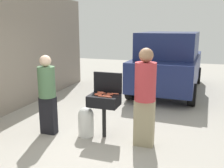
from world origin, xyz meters
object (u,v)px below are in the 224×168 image
hot_dog_7 (110,94)px  hot_dog_10 (100,94)px  hot_dog_0 (109,95)px  hot_dog_9 (99,95)px  hot_dog_1 (101,92)px  hot_dog_5 (102,93)px  hot_dog_3 (98,95)px  propane_tank (86,121)px  person_left (47,92)px  hot_dog_4 (106,96)px  hot_dog_6 (107,95)px  person_right (145,94)px  bbq_grill (104,102)px  hot_dog_2 (101,96)px  parked_minivan (169,62)px  hot_dog_8 (108,97)px  hot_dog_11 (115,94)px  hot_dog_12 (98,94)px

hot_dog_7 → hot_dog_10: 0.21m
hot_dog_0 → hot_dog_9: same height
hot_dog_1 → hot_dog_5: (0.06, -0.05, 0.00)m
hot_dog_3 → propane_tank: 0.63m
hot_dog_7 → person_left: person_left is taller
hot_dog_3 → person_left: size_ratio=0.08×
person_left → hot_dog_4: bearing=10.9°
hot_dog_6 → propane_tank: bearing=-175.9°
hot_dog_10 → hot_dog_1: bearing=106.7°
hot_dog_9 → person_right: 0.95m
hot_dog_6 → propane_tank: (-0.45, -0.03, -0.57)m
hot_dog_9 → hot_dog_7: bearing=36.3°
bbq_grill → hot_dog_0: (0.11, 0.03, 0.15)m
hot_dog_2 → parked_minivan: 4.47m
hot_dog_5 → parked_minivan: (0.82, 4.18, 0.13)m
hot_dog_3 → hot_dog_7: size_ratio=1.00×
hot_dog_5 → hot_dog_8: same height
person_left → parked_minivan: size_ratio=0.37×
hot_dog_7 → parked_minivan: (0.66, 4.17, 0.13)m
hot_dog_1 → hot_dog_5: 0.08m
hot_dog_11 → hot_dog_12: (-0.32, -0.14, 0.00)m
hot_dog_3 → hot_dog_5: size_ratio=1.00×
person_right → hot_dog_6: bearing=-5.9°
hot_dog_3 → hot_dog_4: size_ratio=1.00×
bbq_grill → hot_dog_3: (-0.10, -0.08, 0.15)m
propane_tank → hot_dog_6: bearing=4.1°
hot_dog_3 → hot_dog_9: size_ratio=1.00×
hot_dog_4 → person_right: size_ratio=0.07×
hot_dog_6 → hot_dog_8: 0.12m
hot_dog_3 → hot_dog_5: same height
hot_dog_3 → hot_dog_7: (0.20, 0.18, 0.00)m
bbq_grill → hot_dog_4: bearing=-51.3°
bbq_grill → hot_dog_6: (0.08, -0.04, 0.15)m
person_right → hot_dog_9: bearing=-5.4°
parked_minivan → person_left: bearing=68.7°
hot_dog_0 → parked_minivan: parked_minivan is taller
hot_dog_0 → propane_tank: size_ratio=0.21×
hot_dog_4 → hot_dog_11: same height
hot_dog_0 → hot_dog_1: bearing=153.8°
hot_dog_9 → hot_dog_12: size_ratio=1.00×
propane_tank → hot_dog_3: bearing=0.1°
bbq_grill → hot_dog_1: hot_dog_1 is taller
hot_dog_5 → hot_dog_10: (-0.03, -0.05, 0.00)m
hot_dog_1 → hot_dog_11: bearing=-1.6°
parked_minivan → hot_dog_10: bearing=80.5°
hot_dog_12 → propane_tank: 0.63m
bbq_grill → parked_minivan: size_ratio=0.20×
propane_tank → person_left: size_ratio=0.37×
hot_dog_3 → hot_dog_9: 0.04m
parked_minivan → bbq_grill: bearing=81.9°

